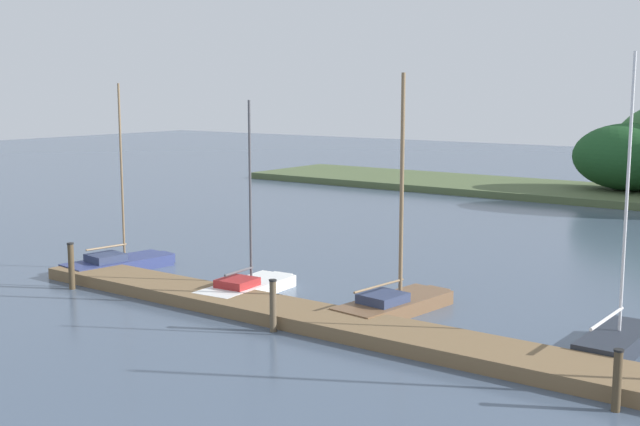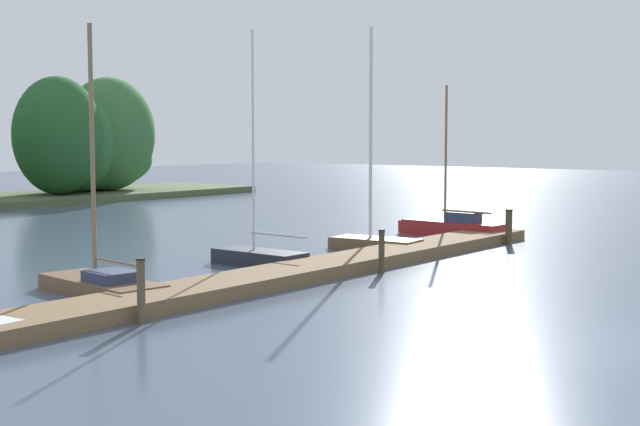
{
  "view_description": "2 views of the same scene",
  "coord_description": "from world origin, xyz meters",
  "px_view_note": "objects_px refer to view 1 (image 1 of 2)",
  "views": [
    {
      "loc": [
        8.22,
        -5.88,
        6.06
      ],
      "look_at": [
        -4.86,
        12.01,
        2.68
      ],
      "focal_mm": 45.75,
      "sensor_mm": 36.0,
      "label": 1
    },
    {
      "loc": [
        -16.15,
        -4.35,
        3.83
      ],
      "look_at": [
        4.71,
        11.99,
        1.49
      ],
      "focal_mm": 49.48,
      "sensor_mm": 36.0,
      "label": 2
    }
  ],
  "objects_px": {
    "sailboat_0": "(120,262)",
    "sailboat_1": "(248,286)",
    "mooring_piling_2": "(617,380)",
    "sailboat_2": "(396,301)",
    "mooring_piling_1": "(273,305)",
    "mooring_piling_0": "(71,266)",
    "sailboat_3": "(618,338)"
  },
  "relations": [
    {
      "from": "mooring_piling_1",
      "to": "sailboat_1",
      "type": "bearing_deg",
      "value": 140.51
    },
    {
      "from": "sailboat_3",
      "to": "mooring_piling_1",
      "type": "relative_size",
      "value": 5.12
    },
    {
      "from": "sailboat_1",
      "to": "mooring_piling_0",
      "type": "xyz_separation_m",
      "value": [
        -4.78,
        -2.68,
        0.47
      ]
    },
    {
      "from": "sailboat_1",
      "to": "mooring_piling_2",
      "type": "relative_size",
      "value": 4.69
    },
    {
      "from": "mooring_piling_0",
      "to": "mooring_piling_2",
      "type": "height_order",
      "value": "mooring_piling_0"
    },
    {
      "from": "sailboat_3",
      "to": "mooring_piling_0",
      "type": "xyz_separation_m",
      "value": [
        -15.22,
        -3.83,
        0.42
      ]
    },
    {
      "from": "sailboat_0",
      "to": "sailboat_2",
      "type": "height_order",
      "value": "sailboat_2"
    },
    {
      "from": "mooring_piling_0",
      "to": "mooring_piling_1",
      "type": "xyz_separation_m",
      "value": [
        7.77,
        0.21,
        -0.05
      ]
    },
    {
      "from": "sailboat_0",
      "to": "mooring_piling_0",
      "type": "distance_m",
      "value": 2.83
    },
    {
      "from": "sailboat_0",
      "to": "sailboat_1",
      "type": "bearing_deg",
      "value": -80.95
    },
    {
      "from": "sailboat_0",
      "to": "sailboat_2",
      "type": "distance_m",
      "value": 10.28
    },
    {
      "from": "sailboat_1",
      "to": "mooring_piling_0",
      "type": "bearing_deg",
      "value": 115.14
    },
    {
      "from": "sailboat_0",
      "to": "sailboat_2",
      "type": "xyz_separation_m",
      "value": [
        10.24,
        0.96,
        0.05
      ]
    },
    {
      "from": "sailboat_1",
      "to": "sailboat_2",
      "type": "relative_size",
      "value": 0.89
    },
    {
      "from": "sailboat_1",
      "to": "sailboat_2",
      "type": "xyz_separation_m",
      "value": [
        4.56,
        0.92,
        0.07
      ]
    },
    {
      "from": "sailboat_0",
      "to": "sailboat_2",
      "type": "bearing_deg",
      "value": -75.97
    },
    {
      "from": "mooring_piling_1",
      "to": "mooring_piling_0",
      "type": "bearing_deg",
      "value": -178.42
    },
    {
      "from": "sailboat_2",
      "to": "sailboat_1",
      "type": "bearing_deg",
      "value": 108.47
    },
    {
      "from": "sailboat_3",
      "to": "mooring_piling_0",
      "type": "relative_size",
      "value": 4.79
    },
    {
      "from": "sailboat_0",
      "to": "mooring_piling_2",
      "type": "distance_m",
      "value": 17.38
    },
    {
      "from": "sailboat_0",
      "to": "sailboat_1",
      "type": "relative_size",
      "value": 1.09
    },
    {
      "from": "mooring_piling_2",
      "to": "sailboat_0",
      "type": "bearing_deg",
      "value": 171.51
    },
    {
      "from": "mooring_piling_1",
      "to": "mooring_piling_2",
      "type": "height_order",
      "value": "mooring_piling_1"
    },
    {
      "from": "sailboat_2",
      "to": "mooring_piling_2",
      "type": "xyz_separation_m",
      "value": [
        6.95,
        -3.52,
        0.29
      ]
    },
    {
      "from": "sailboat_0",
      "to": "sailboat_3",
      "type": "height_order",
      "value": "sailboat_3"
    },
    {
      "from": "sailboat_1",
      "to": "mooring_piling_2",
      "type": "xyz_separation_m",
      "value": [
        11.51,
        -2.6,
        0.36
      ]
    },
    {
      "from": "sailboat_0",
      "to": "mooring_piling_2",
      "type": "relative_size",
      "value": 5.1
    },
    {
      "from": "mooring_piling_1",
      "to": "sailboat_0",
      "type": "bearing_deg",
      "value": 164.37
    },
    {
      "from": "sailboat_1",
      "to": "sailboat_3",
      "type": "height_order",
      "value": "sailboat_3"
    },
    {
      "from": "sailboat_1",
      "to": "mooring_piling_2",
      "type": "distance_m",
      "value": 11.8
    },
    {
      "from": "sailboat_0",
      "to": "sailboat_1",
      "type": "distance_m",
      "value": 5.68
    },
    {
      "from": "mooring_piling_0",
      "to": "mooring_piling_1",
      "type": "relative_size",
      "value": 1.07
    }
  ]
}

